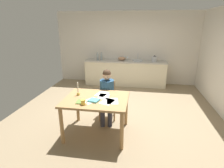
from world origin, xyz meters
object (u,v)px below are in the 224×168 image
stovetop_kettle (154,59)px  chair_at_table (107,98)px  bottle_vinegar (101,57)px  book_cookery (94,100)px  candlestick (78,92)px  wine_glass_back_left (122,57)px  sink_unit (138,60)px  wine_glass_by_kettle (124,57)px  bottle_oil (98,57)px  person_seated (107,92)px  mixing_bowl (122,58)px  dining_table (96,103)px  coffee_mug (83,102)px  book_magazine (81,102)px  wine_glass_near_sink (128,57)px

stovetop_kettle → chair_at_table: bearing=-115.3°
bottle_vinegar → book_cookery: bearing=-80.0°
candlestick → wine_glass_back_left: 3.37m
bottle_vinegar → wine_glass_back_left: (0.73, 0.16, -0.01)m
sink_unit → wine_glass_by_kettle: (-0.49, 0.15, 0.09)m
bottle_oil → wine_glass_by_kettle: 0.98m
candlestick → chair_at_table: bearing=52.5°
chair_at_table → stovetop_kettle: size_ratio=3.95×
chair_at_table → bottle_vinegar: bearing=105.3°
person_seated → sink_unit: size_ratio=3.32×
person_seated → mixing_bowl: (0.03, 2.76, 0.28)m
bottle_oil → wine_glass_by_kettle: bearing=13.4°
wine_glass_back_left → wine_glass_by_kettle: bearing=0.0°
person_seated → dining_table: bearing=-99.6°
person_seated → sink_unit: (0.61, 2.69, 0.24)m
chair_at_table → bottle_oil: bearing=108.3°
candlestick → bottle_vinegar: size_ratio=0.95×
sink_unit → stovetop_kettle: 0.58m
person_seated → bottle_vinegar: person_seated is taller
coffee_mug → sink_unit: bearing=76.5°
person_seated → coffee_mug: person_seated is taller
coffee_mug → chair_at_table: bearing=77.3°
person_seated → wine_glass_back_left: (0.03, 2.84, 0.33)m
book_cookery → dining_table: bearing=102.7°
chair_at_table → coffee_mug: bearing=-102.7°
dining_table → bottle_oil: 3.30m
coffee_mug → bottle_vinegar: bearing=97.2°
bottle_vinegar → wine_glass_back_left: bottle_vinegar is taller
person_seated → book_magazine: (-0.34, -0.81, 0.10)m
book_cookery → wine_glass_back_left: size_ratio=1.20×
candlestick → wine_glass_back_left: wine_glass_back_left is taller
chair_at_table → wine_glass_by_kettle: 2.75m
coffee_mug → bottle_vinegar: size_ratio=0.40×
bottle_oil → book_magazine: bearing=-81.8°
wine_glass_by_kettle → bottle_oil: bearing=-166.6°
person_seated → coffee_mug: size_ratio=10.40×
mixing_bowl → wine_glass_by_kettle: (0.09, 0.08, 0.05)m
candlestick → bottle_vinegar: (-0.21, 3.17, 0.17)m
bottle_vinegar → stovetop_kettle: 1.89m
chair_at_table → bottle_vinegar: size_ratio=3.03×
person_seated → wine_glass_near_sink: bearing=85.3°
book_magazine → stovetop_kettle: stovetop_kettle is taller
bottle_vinegar → wine_glass_by_kettle: bearing=10.8°
wine_glass_near_sink → wine_glass_by_kettle: size_ratio=1.00×
sink_unit → mixing_bowl: (-0.58, 0.07, 0.04)m
person_seated → wine_glass_back_left: size_ratio=7.76×
mixing_bowl → candlestick: bearing=-99.3°
dining_table → chair_at_table: 0.76m
sink_unit → wine_glass_by_kettle: bearing=163.3°
wine_glass_by_kettle → stovetop_kettle: bearing=-8.0°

